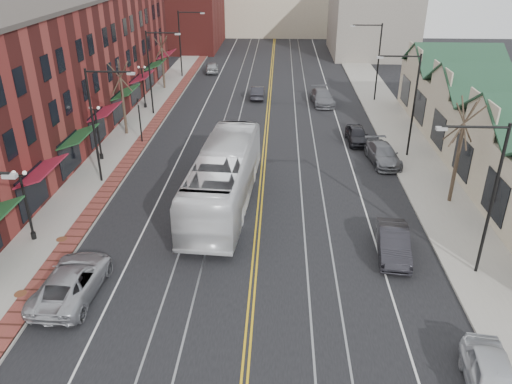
# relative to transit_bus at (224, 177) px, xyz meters

# --- Properties ---
(ground) EXTENTS (160.00, 160.00, 0.00)m
(ground) POSITION_rel_transit_bus_xyz_m (2.33, -13.09, -1.92)
(ground) COLOR black
(ground) RESTS_ON ground
(sidewalk_left) EXTENTS (4.00, 120.00, 0.15)m
(sidewalk_left) POSITION_rel_transit_bus_xyz_m (-9.67, 6.91, -1.85)
(sidewalk_left) COLOR gray
(sidewalk_left) RESTS_ON ground
(sidewalk_right) EXTENTS (4.00, 120.00, 0.15)m
(sidewalk_right) POSITION_rel_transit_bus_xyz_m (14.33, 6.91, -1.85)
(sidewalk_right) COLOR gray
(sidewalk_right) RESTS_ON ground
(building_left) EXTENTS (10.00, 50.00, 11.00)m
(building_left) POSITION_rel_transit_bus_xyz_m (-16.67, 13.91, 3.58)
(building_left) COLOR maroon
(building_left) RESTS_ON ground
(building_right) EXTENTS (8.00, 36.00, 4.60)m
(building_right) POSITION_rel_transit_bus_xyz_m (20.33, 6.91, 0.38)
(building_right) COLOR #B8A58E
(building_right) RESTS_ON ground
(backdrop_left) EXTENTS (14.00, 18.00, 14.00)m
(backdrop_left) POSITION_rel_transit_bus_xyz_m (-13.67, 56.91, 5.08)
(backdrop_left) COLOR maroon
(backdrop_left) RESTS_ON ground
(backdrop_mid) EXTENTS (22.00, 14.00, 9.00)m
(backdrop_mid) POSITION_rel_transit_bus_xyz_m (2.33, 71.91, 2.58)
(backdrop_mid) COLOR #B8A58E
(backdrop_mid) RESTS_ON ground
(backdrop_right) EXTENTS (12.00, 16.00, 11.00)m
(backdrop_right) POSITION_rel_transit_bus_xyz_m (17.33, 51.91, 3.58)
(backdrop_right) COLOR slate
(backdrop_right) RESTS_ON ground
(streetlight_l_1) EXTENTS (3.33, 0.25, 8.00)m
(streetlight_l_1) POSITION_rel_transit_bus_xyz_m (-8.72, 2.91, 3.10)
(streetlight_l_1) COLOR black
(streetlight_l_1) RESTS_ON sidewalk_left
(streetlight_l_2) EXTENTS (3.33, 0.25, 8.00)m
(streetlight_l_2) POSITION_rel_transit_bus_xyz_m (-8.72, 18.91, 3.10)
(streetlight_l_2) COLOR black
(streetlight_l_2) RESTS_ON sidewalk_left
(streetlight_l_3) EXTENTS (3.33, 0.25, 8.00)m
(streetlight_l_3) POSITION_rel_transit_bus_xyz_m (-8.72, 34.91, 3.10)
(streetlight_l_3) COLOR black
(streetlight_l_3) RESTS_ON sidewalk_left
(streetlight_r_0) EXTENTS (3.33, 0.25, 8.00)m
(streetlight_r_0) POSITION_rel_transit_bus_xyz_m (13.37, -7.09, 3.10)
(streetlight_r_0) COLOR black
(streetlight_r_0) RESTS_ON sidewalk_right
(streetlight_r_1) EXTENTS (3.33, 0.25, 8.00)m
(streetlight_r_1) POSITION_rel_transit_bus_xyz_m (13.37, 8.91, 3.10)
(streetlight_r_1) COLOR black
(streetlight_r_1) RESTS_ON sidewalk_right
(streetlight_r_2) EXTENTS (3.33, 0.25, 8.00)m
(streetlight_r_2) POSITION_rel_transit_bus_xyz_m (13.37, 24.91, 3.10)
(streetlight_r_2) COLOR black
(streetlight_r_2) RESTS_ON sidewalk_right
(lamppost_l_1) EXTENTS (0.84, 0.28, 4.27)m
(lamppost_l_1) POSITION_rel_transit_bus_xyz_m (-10.47, -5.09, 0.28)
(lamppost_l_1) COLOR black
(lamppost_l_1) RESTS_ON sidewalk_left
(lamppost_l_2) EXTENTS (0.84, 0.28, 4.27)m
(lamppost_l_2) POSITION_rel_transit_bus_xyz_m (-10.47, 6.91, 0.28)
(lamppost_l_2) COLOR black
(lamppost_l_2) RESTS_ON sidewalk_left
(lamppost_l_3) EXTENTS (0.84, 0.28, 4.27)m
(lamppost_l_3) POSITION_rel_transit_bus_xyz_m (-10.47, 20.91, 0.28)
(lamppost_l_3) COLOR black
(lamppost_l_3) RESTS_ON sidewalk_left
(tree_left_near) EXTENTS (1.78, 1.37, 6.48)m
(tree_left_near) POSITION_rel_transit_bus_xyz_m (-10.17, 12.91, 1.59)
(tree_left_near) COLOR #382B21
(tree_left_near) RESTS_ON sidewalk_left
(tree_left_far) EXTENTS (1.66, 1.28, 6.02)m
(tree_left_far) POSITION_rel_transit_bus_xyz_m (-10.17, 28.91, 1.35)
(tree_left_far) COLOR #382B21
(tree_left_far) RESTS_ON sidewalk_left
(tree_right_mid) EXTENTS (1.90, 1.46, 6.93)m
(tree_right_mid) POSITION_rel_transit_bus_xyz_m (14.83, 0.91, 1.83)
(tree_right_mid) COLOR #382B21
(tree_right_mid) RESTS_ON sidewalk_right
(manhole_mid) EXTENTS (0.60, 0.60, 0.02)m
(manhole_mid) POSITION_rel_transit_bus_xyz_m (-8.87, -10.09, -1.77)
(manhole_mid) COLOR #592D19
(manhole_mid) RESTS_ON sidewalk_left
(manhole_far) EXTENTS (0.60, 0.60, 0.02)m
(manhole_far) POSITION_rel_transit_bus_xyz_m (-8.87, -5.09, -1.77)
(manhole_far) COLOR #592D19
(manhole_far) RESTS_ON sidewalk_left
(traffic_signal) EXTENTS (0.18, 0.15, 3.80)m
(traffic_signal) POSITION_rel_transit_bus_xyz_m (-8.27, 10.91, 0.42)
(traffic_signal) COLOR black
(traffic_signal) RESTS_ON sidewalk_left
(transit_bus) EXTENTS (4.13, 13.99, 3.85)m
(transit_bus) POSITION_rel_transit_bus_xyz_m (0.00, 0.00, 0.00)
(transit_bus) COLOR white
(transit_bus) RESTS_ON ground
(parked_suv) EXTENTS (2.75, 5.65, 1.55)m
(parked_suv) POSITION_rel_transit_bus_xyz_m (-6.34, -9.79, -1.15)
(parked_suv) COLOR #A4A5AB
(parked_suv) RESTS_ON ground
(parked_car_a) EXTENTS (2.39, 4.73, 1.54)m
(parked_car_a) POSITION_rel_transit_bus_xyz_m (11.63, -15.10, -1.15)
(parked_car_a) COLOR silver
(parked_car_a) RESTS_ON ground
(parked_car_b) EXTENTS (2.04, 4.71, 1.51)m
(parked_car_b) POSITION_rel_transit_bus_xyz_m (9.83, -5.54, -1.17)
(parked_car_b) COLOR black
(parked_car_b) RESTS_ON ground
(parked_car_c) EXTENTS (2.56, 5.15, 1.44)m
(parked_car_c) POSITION_rel_transit_bus_xyz_m (11.61, 7.51, -1.21)
(parked_car_c) COLOR slate
(parked_car_c) RESTS_ON ground
(parked_car_d) EXTENTS (1.81, 4.18, 1.40)m
(parked_car_d) POSITION_rel_transit_bus_xyz_m (10.19, 11.93, -1.22)
(parked_car_d) COLOR black
(parked_car_d) RESTS_ON ground
(distant_car_left) EXTENTS (1.46, 4.12, 1.35)m
(distant_car_left) POSITION_rel_transit_bus_xyz_m (1.03, 25.39, -1.25)
(distant_car_left) COLOR #222227
(distant_car_left) RESTS_ON ground
(distant_car_right) EXTENTS (2.67, 5.45, 1.53)m
(distant_car_right) POSITION_rel_transit_bus_xyz_m (8.02, 23.47, -1.16)
(distant_car_right) COLOR slate
(distant_car_right) RESTS_ON ground
(distant_car_far) EXTENTS (2.16, 4.32, 1.41)m
(distant_car_far) POSITION_rel_transit_bus_xyz_m (-5.62, 37.64, -1.22)
(distant_car_far) COLOR #989C9F
(distant_car_far) RESTS_ON ground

